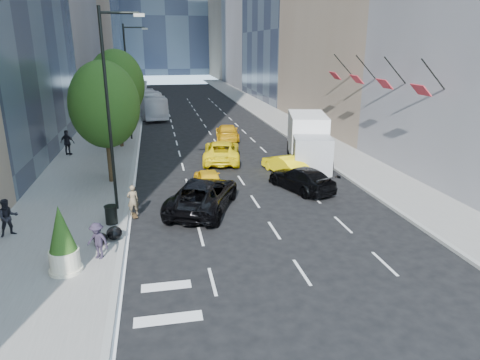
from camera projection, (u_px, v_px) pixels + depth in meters
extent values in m
plane|color=black|center=(254.00, 232.00, 20.13)|extent=(160.00, 160.00, 0.00)
cube|color=slate|center=(111.00, 125.00, 46.50)|extent=(6.00, 120.00, 0.15)
cube|color=slate|center=(279.00, 119.00, 50.02)|extent=(4.00, 120.00, 0.15)
cylinder|color=black|center=(109.00, 114.00, 21.11)|extent=(0.16, 0.16, 10.00)
cylinder|color=black|center=(119.00, 13.00, 19.86)|extent=(1.80, 0.12, 0.12)
cube|color=#99998C|center=(139.00, 15.00, 20.06)|extent=(0.50, 0.22, 0.15)
cylinder|color=black|center=(128.00, 83.00, 37.95)|extent=(0.16, 0.16, 10.00)
cylinder|color=black|center=(134.00, 27.00, 36.69)|extent=(1.80, 0.12, 0.12)
cube|color=#99998C|center=(145.00, 29.00, 36.89)|extent=(0.50, 0.22, 0.15)
cylinder|color=black|center=(109.00, 157.00, 26.70)|extent=(0.30, 0.30, 3.15)
ellipsoid|color=#1D3E11|center=(105.00, 105.00, 25.71)|extent=(4.20, 4.20, 5.25)
cylinder|color=black|center=(120.00, 127.00, 36.01)|extent=(0.30, 0.30, 3.38)
ellipsoid|color=#1D3E11|center=(117.00, 84.00, 34.96)|extent=(4.50, 4.50, 5.62)
cylinder|color=black|center=(128.00, 108.00, 48.24)|extent=(0.30, 0.30, 2.93)
ellipsoid|color=#1D3E11|center=(126.00, 81.00, 47.32)|extent=(3.90, 3.90, 4.88)
cylinder|color=black|center=(137.00, 90.00, 55.52)|extent=(0.14, 0.14, 5.20)
imported|color=black|center=(136.00, 78.00, 55.04)|extent=(2.48, 0.53, 1.00)
cylinder|color=black|center=(433.00, 74.00, 23.87)|extent=(1.75, 0.08, 1.75)
cube|color=#B22934|center=(421.00, 90.00, 24.01)|extent=(0.64, 1.30, 0.64)
cylinder|color=black|center=(395.00, 70.00, 27.61)|extent=(1.75, 0.08, 1.75)
cube|color=#B22934|center=(384.00, 84.00, 27.75)|extent=(0.64, 1.30, 0.64)
cylinder|color=black|center=(366.00, 67.00, 31.35)|extent=(1.75, 0.08, 1.75)
cube|color=#B22934|center=(357.00, 79.00, 31.49)|extent=(0.64, 1.30, 0.64)
cylinder|color=black|center=(343.00, 65.00, 35.09)|extent=(1.75, 0.08, 1.75)
cube|color=#B22934|center=(335.00, 76.00, 35.23)|extent=(0.64, 1.30, 0.64)
imported|color=brown|center=(133.00, 202.00, 21.66)|extent=(0.66, 0.51, 1.60)
imported|color=black|center=(203.00, 195.00, 22.64)|extent=(4.87, 6.67, 1.68)
imported|color=black|center=(301.00, 179.00, 25.80)|extent=(3.56, 5.27, 1.42)
imported|color=yellow|center=(208.00, 179.00, 25.92)|extent=(1.53, 3.80, 1.29)
imported|color=yellow|center=(284.00, 164.00, 29.13)|extent=(2.38, 4.19, 1.31)
imported|color=yellow|center=(222.00, 151.00, 32.15)|extent=(3.52, 6.00, 1.57)
imported|color=#D2940B|center=(227.00, 132.00, 39.49)|extent=(2.55, 5.12, 1.43)
imported|color=white|center=(150.00, 104.00, 52.12)|extent=(4.11, 11.22, 3.06)
cube|color=silver|center=(307.00, 134.00, 32.28)|extent=(3.73, 5.49, 2.94)
cube|color=gray|center=(312.00, 155.00, 28.99)|extent=(2.95, 2.71, 2.50)
cylinder|color=black|center=(295.00, 167.00, 28.84)|extent=(0.63, 1.15, 1.09)
cylinder|color=black|center=(330.00, 167.00, 28.74)|extent=(0.63, 1.15, 1.09)
cylinder|color=black|center=(290.00, 147.00, 34.44)|extent=(0.63, 1.15, 1.09)
cylinder|color=black|center=(318.00, 147.00, 34.34)|extent=(0.63, 1.15, 1.09)
imported|color=black|center=(8.00, 217.00, 19.19)|extent=(1.06, 0.99, 1.74)
imported|color=black|center=(68.00, 143.00, 33.33)|extent=(1.25, 0.86, 1.97)
imported|color=#251E2E|center=(98.00, 241.00, 17.14)|extent=(1.15, 1.02, 1.54)
cylinder|color=black|center=(111.00, 215.00, 20.61)|extent=(0.58, 0.58, 0.87)
cylinder|color=beige|center=(65.00, 261.00, 16.24)|extent=(1.12, 1.12, 0.89)
cone|color=#1D3E11|center=(61.00, 228.00, 15.83)|extent=(1.00, 1.00, 1.79)
ellipsoid|color=black|center=(114.00, 233.00, 18.98)|extent=(0.69, 0.76, 0.59)
ellipsoid|color=black|center=(101.00, 239.00, 18.48)|extent=(0.61, 0.67, 0.52)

